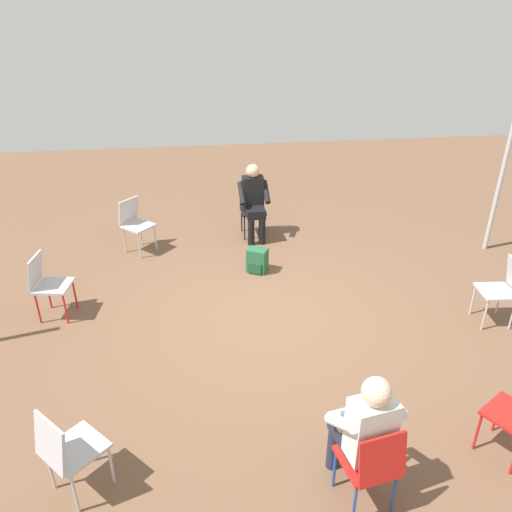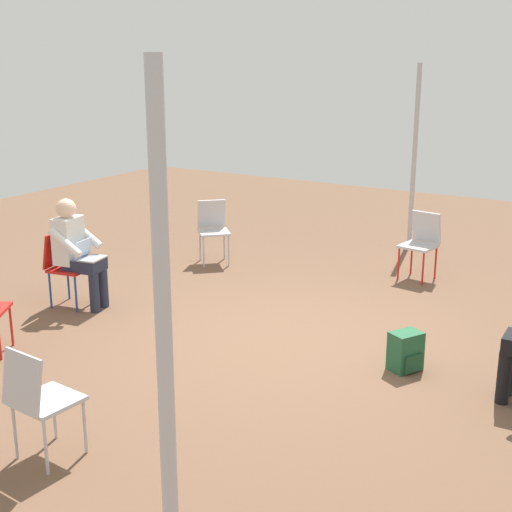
% 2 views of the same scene
% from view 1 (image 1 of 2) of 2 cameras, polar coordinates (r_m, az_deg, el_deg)
% --- Properties ---
extents(ground_plane, '(16.65, 16.65, 0.00)m').
position_cam_1_polar(ground_plane, '(6.36, 1.32, -7.05)').
color(ground_plane, brown).
extents(chair_northwest, '(0.58, 0.59, 0.85)m').
position_cam_1_polar(chair_northwest, '(4.40, -20.79, -19.87)').
color(chair_northwest, '#B7B7BC').
rests_on(chair_northwest, ground).
extents(chair_north, '(0.46, 0.49, 0.85)m').
position_cam_1_polar(chair_north, '(6.65, -22.81, -2.72)').
color(chair_north, '#B7B7BC').
rests_on(chair_north, ground).
extents(chair_northeast, '(0.58, 0.59, 0.85)m').
position_cam_1_polar(chair_northeast, '(8.01, -13.69, 3.86)').
color(chair_northeast, '#B7B7BC').
rests_on(chair_northeast, ground).
extents(chair_east, '(0.45, 0.41, 0.85)m').
position_cam_1_polar(chair_east, '(8.37, -0.43, 5.73)').
color(chair_east, black).
rests_on(chair_east, ground).
extents(chair_west, '(0.50, 0.47, 0.85)m').
position_cam_1_polar(chair_west, '(4.16, 13.13, -21.97)').
color(chair_west, red).
rests_on(chair_west, ground).
extents(chair_south, '(0.43, 0.47, 0.85)m').
position_cam_1_polar(chair_south, '(6.72, 26.42, -3.20)').
color(chair_south, '#B7B7BC').
rests_on(chair_south, ground).
extents(person_with_laptop, '(0.57, 0.55, 1.24)m').
position_cam_1_polar(person_with_laptop, '(4.11, 12.21, -18.54)').
color(person_with_laptop, '#23283D').
rests_on(person_with_laptop, ground).
extents(person_in_black, '(0.53, 0.50, 1.24)m').
position_cam_1_polar(person_in_black, '(8.15, -0.24, 6.59)').
color(person_in_black, black).
rests_on(person_in_black, ground).
extents(backpack_near_laptop_user, '(0.31, 0.34, 0.36)m').
position_cam_1_polar(backpack_near_laptop_user, '(7.30, 0.16, -0.65)').
color(backpack_near_laptop_user, '#235B38').
rests_on(backpack_near_laptop_user, ground).
extents(tent_pole_near, '(0.07, 0.07, 2.78)m').
position_cam_1_polar(tent_pole_near, '(8.38, 26.52, 9.34)').
color(tent_pole_near, '#B2B2B7').
rests_on(tent_pole_near, ground).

